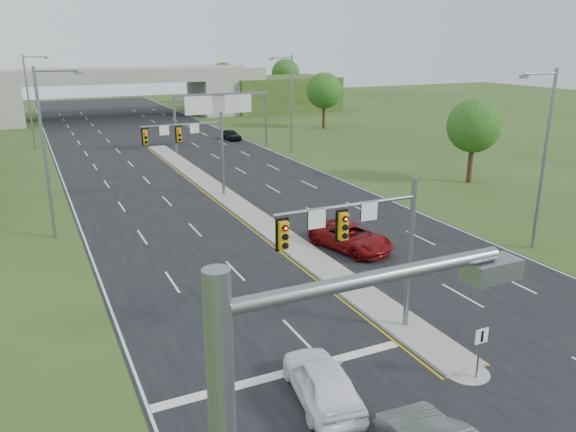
# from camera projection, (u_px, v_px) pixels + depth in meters

# --- Properties ---
(ground) EXTENTS (240.00, 240.00, 0.00)m
(ground) POSITION_uv_depth(u_px,v_px,m) (405.00, 328.00, 25.47)
(ground) COLOR #294518
(ground) RESTS_ON ground
(road) EXTENTS (24.00, 160.00, 0.02)m
(road) POSITION_uv_depth(u_px,v_px,m) (191.00, 172.00, 55.66)
(road) COLOR black
(road) RESTS_ON ground
(median) EXTENTS (2.00, 54.00, 0.16)m
(median) POSITION_uv_depth(u_px,v_px,m) (232.00, 201.00, 45.28)
(median) COLOR gray
(median) RESTS_ON road
(median_nose) EXTENTS (2.00, 2.00, 0.16)m
(median_nose) POSITION_uv_depth(u_px,v_px,m) (467.00, 371.00, 21.98)
(median_nose) COLOR gray
(median_nose) RESTS_ON road
(lane_markings) EXTENTS (23.72, 160.00, 0.01)m
(lane_markings) POSITION_uv_depth(u_px,v_px,m) (203.00, 186.00, 50.16)
(lane_markings) COLOR gold
(lane_markings) RESTS_ON road
(signal_mast_near) EXTENTS (6.62, 0.60, 7.00)m
(signal_mast_near) POSITION_uv_depth(u_px,v_px,m) (368.00, 237.00, 23.07)
(signal_mast_near) COLOR slate
(signal_mast_near) RESTS_ON ground
(signal_mast_far) EXTENTS (6.62, 0.60, 7.00)m
(signal_mast_far) POSITION_uv_depth(u_px,v_px,m) (195.00, 142.00, 44.64)
(signal_mast_far) COLOR slate
(signal_mast_far) RESTS_ON ground
(keep_right_sign) EXTENTS (0.60, 0.13, 2.20)m
(keep_right_sign) POSITION_uv_depth(u_px,v_px,m) (480.00, 345.00, 21.11)
(keep_right_sign) COLOR slate
(keep_right_sign) RESTS_ON ground
(sign_gantry) EXTENTS (11.58, 0.44, 6.67)m
(sign_gantry) POSITION_uv_depth(u_px,v_px,m) (221.00, 106.00, 65.39)
(sign_gantry) COLOR slate
(sign_gantry) RESTS_ON ground
(overpass) EXTENTS (80.00, 14.00, 8.10)m
(overpass) POSITION_uv_depth(u_px,v_px,m) (115.00, 97.00, 93.43)
(overpass) COLOR gray
(overpass) RESTS_ON ground
(lightpole_l_mid) EXTENTS (2.85, 0.25, 11.00)m
(lightpole_l_mid) POSITION_uv_depth(u_px,v_px,m) (47.00, 146.00, 35.47)
(lightpole_l_mid) COLOR slate
(lightpole_l_mid) RESTS_ON ground
(lightpole_l_far) EXTENTS (2.85, 0.25, 11.00)m
(lightpole_l_far) POSITION_uv_depth(u_px,v_px,m) (30.00, 98.00, 65.67)
(lightpole_l_far) COLOR slate
(lightpole_l_far) RESTS_ON ground
(lightpole_r_near) EXTENTS (2.85, 0.25, 11.00)m
(lightpole_r_near) POSITION_uv_depth(u_px,v_px,m) (543.00, 152.00, 33.38)
(lightpole_r_near) COLOR slate
(lightpole_r_near) RESTS_ON ground
(lightpole_r_far) EXTENTS (2.85, 0.25, 11.00)m
(lightpole_r_far) POSITION_uv_depth(u_px,v_px,m) (290.00, 100.00, 63.58)
(lightpole_r_far) COLOR slate
(lightpole_r_far) RESTS_ON ground
(tree_r_near) EXTENTS (4.80, 4.80, 7.60)m
(tree_r_near) POSITION_uv_depth(u_px,v_px,m) (474.00, 126.00, 50.15)
(tree_r_near) COLOR #382316
(tree_r_near) RESTS_ON ground
(tree_r_mid) EXTENTS (5.20, 5.20, 8.12)m
(tree_r_mid) POSITION_uv_depth(u_px,v_px,m) (324.00, 91.00, 81.89)
(tree_r_mid) COLOR #382316
(tree_r_mid) RESTS_ON ground
(tree_back_c) EXTENTS (5.60, 5.60, 8.32)m
(tree_back_c) POSITION_uv_depth(u_px,v_px,m) (224.00, 76.00, 114.72)
(tree_back_c) COLOR #382316
(tree_back_c) RESTS_ON ground
(tree_back_d) EXTENTS (6.00, 6.00, 8.85)m
(tree_back_d) POSITION_uv_depth(u_px,v_px,m) (286.00, 73.00, 120.33)
(tree_back_d) COLOR #382316
(tree_back_d) RESTS_ON ground
(car_white) EXTENTS (2.66, 5.02, 1.63)m
(car_white) POSITION_uv_depth(u_px,v_px,m) (322.00, 381.00, 20.06)
(car_white) COLOR white
(car_white) RESTS_ON road
(car_far_a) EXTENTS (3.97, 6.22, 1.60)m
(car_far_a) POSITION_uv_depth(u_px,v_px,m) (351.00, 237.00, 34.82)
(car_far_a) COLOR maroon
(car_far_a) RESTS_ON road
(car_far_c) EXTENTS (1.94, 4.06, 1.34)m
(car_far_c) POSITION_uv_depth(u_px,v_px,m) (231.00, 135.00, 73.60)
(car_far_c) COLOR black
(car_far_c) RESTS_ON road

